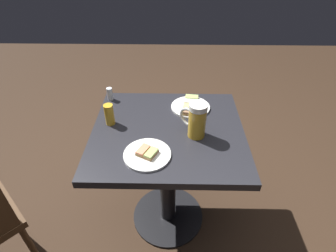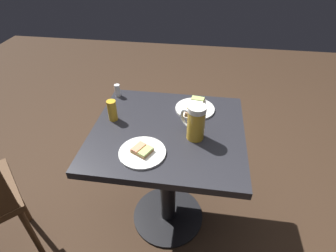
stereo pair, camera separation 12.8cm
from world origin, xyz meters
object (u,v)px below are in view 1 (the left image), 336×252
plate_far (147,154)px  beer_mug (196,120)px  beer_glass_small (109,115)px  salt_shaker (110,94)px  plate_near (191,106)px

plate_far → beer_mug: size_ratio=1.20×
beer_glass_small → salt_shaker: bearing=-169.0°
beer_mug → plate_far: bearing=-55.9°
plate_far → plate_near: bearing=151.4°
beer_mug → beer_glass_small: (-0.08, -0.41, -0.03)m
plate_near → salt_shaker: (-0.08, -0.45, 0.03)m
plate_far → beer_glass_small: size_ratio=1.90×
beer_glass_small → beer_mug: bearing=79.1°
plate_near → salt_shaker: 0.45m
plate_far → beer_glass_small: 0.30m
plate_near → beer_mug: beer_mug is taller
beer_mug → beer_glass_small: bearing=-100.9°
salt_shaker → beer_mug: bearing=56.4°
beer_glass_small → salt_shaker: size_ratio=1.52×
plate_far → beer_mug: bearing=124.1°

